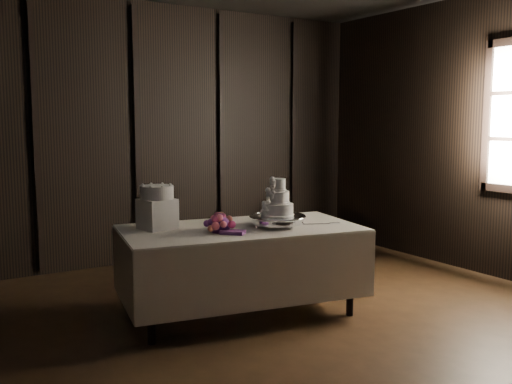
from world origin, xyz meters
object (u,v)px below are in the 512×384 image
(box_pedestal, at_px, (157,214))
(small_cake, at_px, (157,192))
(cake_stand, at_px, (278,221))
(wedding_cake, at_px, (276,202))
(display_table, at_px, (241,267))
(bouquet, at_px, (220,224))

(box_pedestal, bearing_deg, small_cake, 0.00)
(cake_stand, height_order, wedding_cake, wedding_cake)
(display_table, xyz_separation_m, bouquet, (-0.25, -0.10, 0.41))
(cake_stand, relative_size, wedding_cake, 1.51)
(display_table, distance_m, bouquet, 0.49)
(wedding_cake, bearing_deg, display_table, 138.68)
(bouquet, bearing_deg, wedding_cake, -4.40)
(cake_stand, bearing_deg, bouquet, 177.20)
(wedding_cake, bearing_deg, cake_stand, 16.25)
(cake_stand, xyz_separation_m, box_pedestal, (-0.91, 0.44, 0.08))
(bouquet, height_order, box_pedestal, box_pedestal)
(cake_stand, distance_m, bouquet, 0.54)
(wedding_cake, xyz_separation_m, small_cake, (-0.89, 0.45, 0.09))
(wedding_cake, distance_m, box_pedestal, 1.00)
(cake_stand, height_order, bouquet, bouquet)
(display_table, height_order, box_pedestal, box_pedestal)
(bouquet, distance_m, box_pedestal, 0.56)
(display_table, bearing_deg, cake_stand, -13.58)
(wedding_cake, bearing_deg, bouquet, 162.10)
(wedding_cake, relative_size, small_cake, 1.15)
(cake_stand, height_order, small_cake, small_cake)
(display_table, xyz_separation_m, small_cake, (-0.62, 0.31, 0.65))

